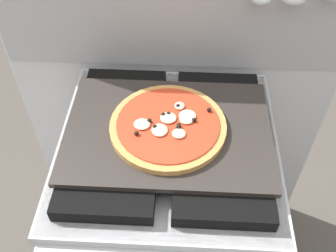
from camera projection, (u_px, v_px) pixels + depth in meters
The scene contains 4 objects.
kitchen_backsplash at pixel (174, 82), 1.35m from camera, with size 1.10×0.09×1.55m.
stove at pixel (168, 218), 1.37m from camera, with size 0.60×0.64×0.90m.
baking_tray at pixel (168, 131), 1.04m from camera, with size 0.54×0.38×0.02m, color #2D2826.
pizza_left at pixel (170, 125), 1.02m from camera, with size 0.31×0.31×0.03m.
Camera 1 is at (0.04, -0.69, 1.68)m, focal length 41.93 mm.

